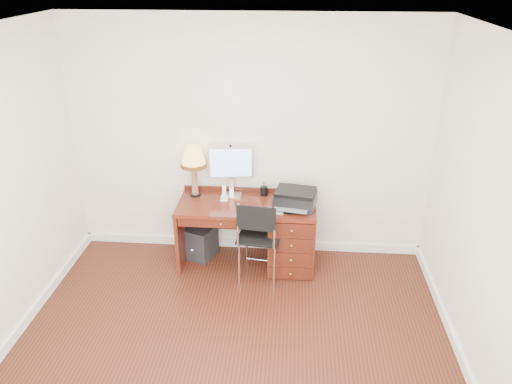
# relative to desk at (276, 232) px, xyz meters

# --- Properties ---
(ground) EXTENTS (4.00, 4.00, 0.00)m
(ground) POSITION_rel_desk_xyz_m (-0.32, -1.40, -0.41)
(ground) COLOR #35150C
(ground) RESTS_ON ground
(room_shell) EXTENTS (4.00, 4.00, 4.00)m
(room_shell) POSITION_rel_desk_xyz_m (-0.32, -0.77, -0.36)
(room_shell) COLOR white
(room_shell) RESTS_ON ground
(desk) EXTENTS (1.50, 0.67, 0.75)m
(desk) POSITION_rel_desk_xyz_m (0.00, 0.00, 0.00)
(desk) COLOR #5C2013
(desk) RESTS_ON ground
(monitor) EXTENTS (0.50, 0.18, 0.57)m
(monitor) POSITION_rel_desk_xyz_m (-0.51, 0.21, 0.70)
(monitor) COLOR silver
(monitor) RESTS_ON desk
(keyboard) EXTENTS (0.44, 0.14, 0.02)m
(keyboard) POSITION_rel_desk_xyz_m (-0.14, -0.16, 0.35)
(keyboard) COLOR white
(keyboard) RESTS_ON desk
(mouse_pad) EXTENTS (0.20, 0.20, 0.04)m
(mouse_pad) POSITION_rel_desk_xyz_m (0.15, -0.13, 0.35)
(mouse_pad) COLOR black
(mouse_pad) RESTS_ON desk
(printer) EXTENTS (0.48, 0.40, 0.19)m
(printer) POSITION_rel_desk_xyz_m (0.20, -0.03, 0.43)
(printer) COLOR black
(printer) RESTS_ON desk
(leg_lamp) EXTENTS (0.29, 0.29, 0.59)m
(leg_lamp) POSITION_rel_desk_xyz_m (-0.92, 0.16, 0.77)
(leg_lamp) COLOR black
(leg_lamp) RESTS_ON desk
(phone) EXTENTS (0.09, 0.09, 0.17)m
(phone) POSITION_rel_desk_xyz_m (-0.58, 0.07, 0.39)
(phone) COLOR white
(phone) RESTS_ON desk
(pen_cup) EXTENTS (0.08, 0.08, 0.10)m
(pen_cup) POSITION_rel_desk_xyz_m (-0.15, 0.23, 0.39)
(pen_cup) COLOR black
(pen_cup) RESTS_ON desk
(chair) EXTENTS (0.49, 0.49, 0.94)m
(chair) POSITION_rel_desk_xyz_m (-0.16, -0.31, 0.16)
(chair) COLOR black
(chair) RESTS_ON ground
(equipment_box) EXTENTS (0.42, 0.42, 0.37)m
(equipment_box) POSITION_rel_desk_xyz_m (-0.88, 0.10, -0.23)
(equipment_box) COLOR black
(equipment_box) RESTS_ON ground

